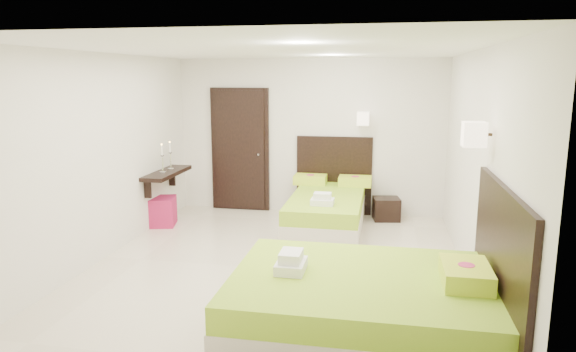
% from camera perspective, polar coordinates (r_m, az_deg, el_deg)
% --- Properties ---
extents(floor, '(5.50, 5.50, 0.00)m').
position_cam_1_polar(floor, '(6.36, -1.41, -10.26)').
color(floor, beige).
rests_on(floor, ground).
extents(bed_single, '(1.27, 2.11, 1.74)m').
position_cam_1_polar(bed_single, '(7.88, 4.43, -3.62)').
color(bed_single, beige).
rests_on(bed_single, ground).
extents(bed_double, '(2.29, 1.95, 1.89)m').
position_cam_1_polar(bed_double, '(4.70, 9.08, -13.93)').
color(bed_double, beige).
rests_on(bed_double, ground).
extents(nightstand, '(0.47, 0.43, 0.37)m').
position_cam_1_polar(nightstand, '(8.53, 10.86, -3.61)').
color(nightstand, black).
rests_on(nightstand, ground).
extents(ottoman, '(0.54, 0.54, 0.45)m').
position_cam_1_polar(ottoman, '(8.31, -13.99, -3.83)').
color(ottoman, maroon).
rests_on(ottoman, ground).
extents(door, '(1.02, 0.15, 2.14)m').
position_cam_1_polar(door, '(8.92, -5.35, 2.87)').
color(door, black).
rests_on(door, ground).
extents(console_shelf, '(0.35, 1.20, 0.78)m').
position_cam_1_polar(console_shelf, '(8.25, -13.35, 0.29)').
color(console_shelf, black).
rests_on(console_shelf, ground).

